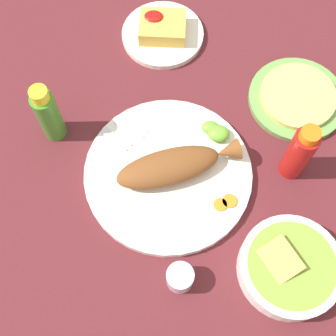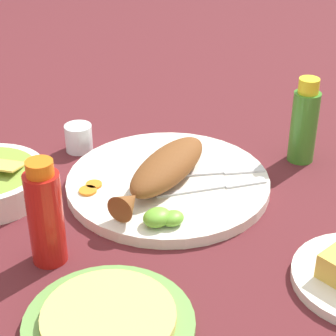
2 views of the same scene
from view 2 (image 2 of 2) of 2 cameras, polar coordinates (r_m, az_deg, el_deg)
name	(u,v)px [view 2 (image 2 of 2)]	position (r m, az deg, el deg)	size (l,w,h in m)	color
ground_plane	(168,188)	(1.02, 0.00, -1.85)	(4.00, 4.00, 0.00)	#561E23
main_plate	(168,183)	(1.01, 0.00, -1.42)	(0.34, 0.34, 0.02)	white
fried_fish	(164,169)	(0.99, -0.36, -0.12)	(0.26, 0.14, 0.05)	brown
fork_near	(218,172)	(1.03, 4.72, -0.38)	(0.16, 0.11, 0.00)	silver
fork_far	(219,186)	(0.99, 4.84, -1.72)	(0.17, 0.10, 0.00)	silver
carrot_slice_near	(88,191)	(0.98, -7.53, -2.12)	(0.03, 0.03, 0.00)	orange
carrot_slice_mid	(94,185)	(0.99, -6.97, -1.56)	(0.03, 0.03, 0.00)	orange
lime_wedge_main	(157,217)	(0.89, -1.02, -4.64)	(0.04, 0.04, 0.02)	#6BB233
lime_wedge_side	(173,218)	(0.89, 0.43, -4.74)	(0.04, 0.03, 0.02)	#6BB233
hot_sauce_bottle_red	(45,215)	(0.83, -11.43, -4.34)	(0.05, 0.05, 0.16)	#B21914
hot_sauce_bottle_green	(304,123)	(1.09, 12.65, 4.14)	(0.05, 0.05, 0.16)	#3D8428
salt_cup	(79,139)	(1.13, -8.36, 2.68)	(0.05, 0.05, 0.05)	silver
tortilla_plate	(109,325)	(0.76, -5.55, -14.44)	(0.21, 0.21, 0.01)	#6B9E4C
tortilla_stack	(108,317)	(0.75, -5.60, -13.74)	(0.16, 0.16, 0.01)	#E0C666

